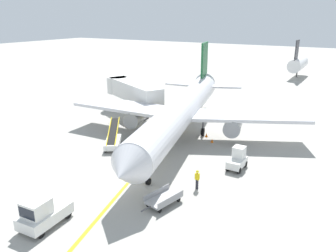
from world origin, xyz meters
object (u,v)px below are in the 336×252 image
object	(u,v)px
airliner	(182,110)
baggage_tug_near_wing	(238,159)
safety_cone_nose_left	(160,130)
pushback_tug	(42,213)
safety_cone_wingtip_left	(212,141)
belt_loader_forward_hold	(113,140)
safety_cone_nose_right	(206,135)
safety_cone_wingtip_right	(185,125)
baggage_cart_loaded	(163,199)
ground_crew_marshaller	(197,179)
jet_bridge	(130,90)

from	to	relation	value
airliner	baggage_tug_near_wing	world-z (taller)	airliner
baggage_tug_near_wing	safety_cone_nose_left	xyz separation A→B (m)	(-11.87, 5.26, -0.71)
pushback_tug	safety_cone_nose_left	bearing A→B (deg)	99.43
airliner	pushback_tug	xyz separation A→B (m)	(0.03, -20.31, -2.42)
safety_cone_nose_left	safety_cone_wingtip_left	size ratio (longest dim) A/B	1.00
belt_loader_forward_hold	safety_cone_nose_right	world-z (taller)	belt_loader_forward_hold
pushback_tug	airliner	bearing A→B (deg)	90.08
baggage_tug_near_wing	safety_cone_nose_right	world-z (taller)	baggage_tug_near_wing
safety_cone_wingtip_left	safety_cone_wingtip_right	distance (m)	6.48
safety_cone_nose_left	safety_cone_wingtip_left	bearing A→B (deg)	-0.73
belt_loader_forward_hold	safety_cone_wingtip_left	bearing A→B (deg)	37.46
baggage_cart_loaded	safety_cone_wingtip_left	size ratio (longest dim) A/B	8.73
pushback_tug	safety_cone_wingtip_right	size ratio (longest dim) A/B	8.42
ground_crew_marshaller	safety_cone_nose_left	size ratio (longest dim) A/B	3.86
safety_cone_nose_right	pushback_tug	bearing A→B (deg)	-96.03
safety_cone_nose_left	safety_cone_nose_right	world-z (taller)	same
airliner	safety_cone_nose_right	xyz separation A→B (m)	(2.36, 1.77, -3.20)
safety_cone_nose_left	baggage_cart_loaded	bearing A→B (deg)	-57.38
airliner	ground_crew_marshaller	size ratio (longest dim) A/B	20.54
baggage_tug_near_wing	baggage_cart_loaded	bearing A→B (deg)	-106.89
pushback_tug	belt_loader_forward_hold	bearing A→B (deg)	110.56
airliner	belt_loader_forward_hold	size ratio (longest dim) A/B	7.11
safety_cone_nose_left	safety_cone_wingtip_left	world-z (taller)	same
jet_bridge	baggage_tug_near_wing	distance (m)	22.51
baggage_cart_loaded	airliner	bearing A→B (deg)	112.51
baggage_tug_near_wing	safety_cone_wingtip_right	size ratio (longest dim) A/B	5.54
baggage_cart_loaded	safety_cone_wingtip_right	world-z (taller)	baggage_cart_loaded
ground_crew_marshaller	safety_cone_wingtip_left	size ratio (longest dim) A/B	3.86
airliner	baggage_cart_loaded	world-z (taller)	airliner
safety_cone_nose_right	safety_cone_wingtip_left	distance (m)	1.89
airliner	pushback_tug	size ratio (longest dim) A/B	9.43
baggage_tug_near_wing	safety_cone_nose_right	size ratio (longest dim) A/B	5.54
baggage_tug_near_wing	safety_cone_wingtip_right	world-z (taller)	baggage_tug_near_wing
jet_bridge	baggage_tug_near_wing	xyz separation A→B (m)	(19.91, -10.18, -2.62)
safety_cone_wingtip_right	baggage_tug_near_wing	bearing A→B (deg)	-41.03
safety_cone_nose_left	baggage_tug_near_wing	bearing A→B (deg)	-23.92
airliner	baggage_tug_near_wing	bearing A→B (deg)	-29.42
jet_bridge	baggage_cart_loaded	size ratio (longest dim) A/B	3.28
safety_cone_nose_left	ground_crew_marshaller	bearing A→B (deg)	-46.32
baggage_cart_loaded	safety_cone_nose_left	world-z (taller)	baggage_cart_loaded
belt_loader_forward_hold	airliner	bearing A→B (deg)	50.87
jet_bridge	safety_cone_nose_left	distance (m)	9.99
baggage_cart_loaded	safety_cone_nose_right	xyz separation A→B (m)	(-3.34, 15.53, -0.25)
safety_cone_nose_right	safety_cone_wingtip_left	bearing A→B (deg)	-45.64
pushback_tug	ground_crew_marshaller	world-z (taller)	pushback_tug
baggage_cart_loaded	jet_bridge	bearing A→B (deg)	131.83
belt_loader_forward_hold	baggage_cart_loaded	size ratio (longest dim) A/B	1.28
ground_crew_marshaller	safety_cone_wingtip_right	bearing A→B (deg)	120.83
airliner	safety_cone_nose_right	distance (m)	4.35
pushback_tug	safety_cone_wingtip_left	bearing A→B (deg)	80.00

